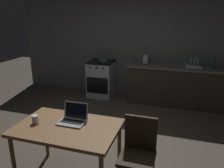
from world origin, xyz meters
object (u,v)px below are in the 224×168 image
at_px(bottle, 214,64).
at_px(dish_rack, 194,65).
at_px(chair, 139,150).
at_px(laptop, 73,119).
at_px(electric_kettle, 146,60).
at_px(dining_table, 68,132).
at_px(frying_pan, 102,60).
at_px(coffee_mug, 35,119).
at_px(stove_oven, 101,79).

distance_m(bottle, dish_rack, 0.40).
relative_size(chair, laptop, 2.84).
height_order(chair, electric_kettle, electric_kettle).
bearing_deg(dish_rack, dining_table, -116.27).
bearing_deg(dining_table, electric_kettle, 81.91).
distance_m(frying_pan, coffee_mug, 3.03).
bearing_deg(dish_rack, stove_oven, -179.93).
xyz_separation_m(chair, laptop, (-0.83, 0.01, 0.27)).
relative_size(electric_kettle, bottle, 0.86).
bearing_deg(electric_kettle, laptop, -98.04).
distance_m(stove_oven, chair, 3.27).
distance_m(chair, laptop, 0.87).
relative_size(bottle, dish_rack, 0.74).
bearing_deg(dining_table, stove_oven, 102.65).
bearing_deg(coffee_mug, stove_oven, 95.01).
relative_size(stove_oven, coffee_mug, 7.89).
distance_m(stove_oven, laptop, 2.98).
height_order(stove_oven, electric_kettle, electric_kettle).
relative_size(dining_table, coffee_mug, 10.78).
xyz_separation_m(dining_table, dish_rack, (1.48, 3.00, 0.27)).
height_order(chair, bottle, bottle).
height_order(stove_oven, chair, chair).
bearing_deg(laptop, coffee_mug, -166.26).
distance_m(chair, coffee_mug, 1.29).
relative_size(chair, electric_kettle, 4.18).
relative_size(frying_pan, coffee_mug, 3.52).
xyz_separation_m(dining_table, laptop, (0.02, 0.12, 0.12)).
xyz_separation_m(laptop, dish_rack, (1.46, 2.88, 0.15)).
xyz_separation_m(dining_table, chair, (0.85, 0.11, -0.15)).
bearing_deg(bottle, laptop, -123.18).
distance_m(frying_pan, dish_rack, 2.11).
bearing_deg(bottle, coffee_mug, -127.15).
height_order(laptop, coffee_mug, laptop).
height_order(frying_pan, dish_rack, dish_rack).
height_order(chair, coffee_mug, chair).
height_order(bottle, coffee_mug, bottle).
bearing_deg(laptop, electric_kettle, 73.63).
height_order(chair, dish_rack, dish_rack).
distance_m(dining_table, electric_kettle, 3.05).
bearing_deg(electric_kettle, frying_pan, -178.39).
bearing_deg(bottle, stove_oven, 178.93).
height_order(laptop, frying_pan, laptop).
relative_size(stove_oven, frying_pan, 2.24).
xyz_separation_m(bottle, coffee_mug, (-2.27, -3.00, -0.21)).
distance_m(chair, electric_kettle, 2.96).
relative_size(electric_kettle, dish_rack, 0.64).
relative_size(dining_table, chair, 1.35).
distance_m(electric_kettle, coffee_mug, 3.17).
distance_m(dining_table, bottle, 3.51).
relative_size(dining_table, bottle, 4.87).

